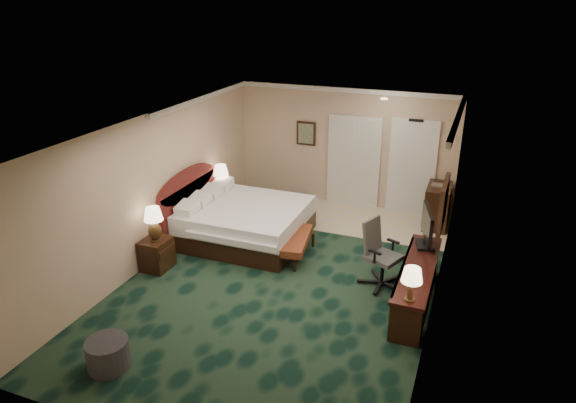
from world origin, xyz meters
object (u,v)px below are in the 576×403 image
at_px(bed, 246,223).
at_px(lamp_far, 221,179).
at_px(nightstand_far, 223,203).
at_px(ottoman, 108,354).
at_px(minibar, 437,206).
at_px(nightstand_near, 157,254).
at_px(desk_chair, 384,255).
at_px(lamp_near, 154,224).
at_px(bed_bench, 296,247).
at_px(desk, 416,285).
at_px(tv, 427,228).

height_order(bed, lamp_far, lamp_far).
bearing_deg(nightstand_far, lamp_far, -86.81).
distance_m(nightstand_far, ottoman, 5.07).
bearing_deg(ottoman, minibar, 59.90).
bearing_deg(nightstand_near, desk_chair, 13.01).
height_order(nightstand_far, ottoman, nightstand_far).
relative_size(nightstand_near, desk_chair, 0.50).
bearing_deg(lamp_near, bed_bench, 31.43).
relative_size(bed, lamp_near, 3.61).
distance_m(lamp_near, desk_chair, 3.97).
height_order(desk, minibar, minibar).
relative_size(lamp_near, ottoman, 1.11).
xyz_separation_m(desk, tv, (0.00, 0.74, 0.67)).
xyz_separation_m(tv, minibar, (-0.02, 2.39, -0.55)).
distance_m(bed, desk_chair, 3.00).
xyz_separation_m(lamp_near, desk, (4.46, 0.54, -0.55)).
bearing_deg(lamp_far, lamp_near, -89.48).
bearing_deg(bed, minibar, 29.89).
bearing_deg(desk, lamp_near, -173.13).
xyz_separation_m(lamp_far, tv, (4.48, -1.23, 0.12)).
distance_m(lamp_near, bed_bench, 2.61).
bearing_deg(desk, nightstand_far, 155.90).
height_order(bed, nightstand_near, bed).
height_order(ottoman, desk_chair, desk_chair).
relative_size(bed_bench, tv, 1.43).
relative_size(nightstand_far, ottoman, 1.02).
relative_size(nightstand_near, tv, 0.66).
xyz_separation_m(lamp_near, lamp_far, (-0.02, 2.50, -0.00)).
distance_m(bed, nightstand_near, 1.92).
xyz_separation_m(bed, nightstand_near, (-0.98, -1.65, -0.07)).
distance_m(nightstand_far, desk, 4.91).
distance_m(bed_bench, ottoman, 3.96).
height_order(nightstand_near, tv, tv).
height_order(ottoman, minibar, minibar).
bearing_deg(ottoman, lamp_near, 110.14).
bearing_deg(lamp_far, nightstand_near, -90.09).
relative_size(lamp_near, minibar, 0.69).
distance_m(nightstand_far, minibar, 4.61).
relative_size(bed, nightstand_far, 3.93).
bearing_deg(lamp_near, ottoman, -69.86).
distance_m(lamp_near, desk, 4.52).
xyz_separation_m(nightstand_far, lamp_far, (0.00, -0.04, 0.59)).
xyz_separation_m(tv, desk_chair, (-0.61, -0.37, -0.43)).
distance_m(nightstand_far, tv, 4.71).
xyz_separation_m(bed, nightstand_far, (-0.98, 0.88, -0.07)).
xyz_separation_m(lamp_far, minibar, (4.46, 1.16, -0.43)).
distance_m(lamp_near, ottoman, 2.69).
bearing_deg(lamp_near, minibar, 39.58).
distance_m(nightstand_near, desk, 4.51).
bearing_deg(lamp_near, nightstand_far, 90.57).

